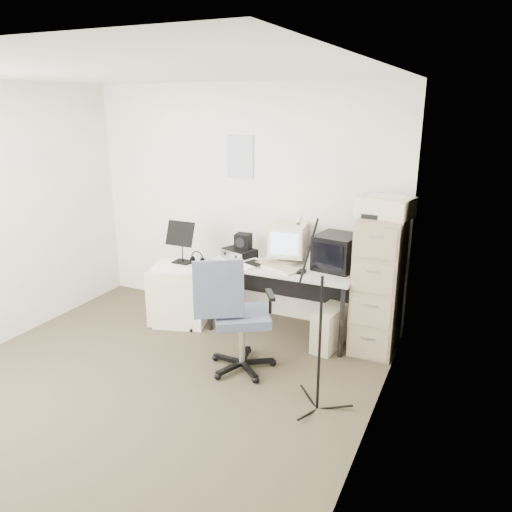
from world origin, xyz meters
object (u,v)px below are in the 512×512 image
at_px(filing_cabinet, 378,285).
at_px(desk, 283,298).
at_px(office_chair, 242,315).
at_px(side_cart, 181,294).

relative_size(filing_cabinet, desk, 0.87).
height_order(filing_cabinet, desk, filing_cabinet).
distance_m(filing_cabinet, desk, 0.99).
distance_m(office_chair, side_cart, 1.21).
xyz_separation_m(filing_cabinet, side_cart, (-2.02, -0.31, -0.32)).
bearing_deg(office_chair, side_cart, 117.08).
distance_m(desk, side_cart, 1.11).
bearing_deg(office_chair, desk, 54.60).
relative_size(filing_cabinet, side_cart, 1.97).
bearing_deg(desk, office_chair, -92.83).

